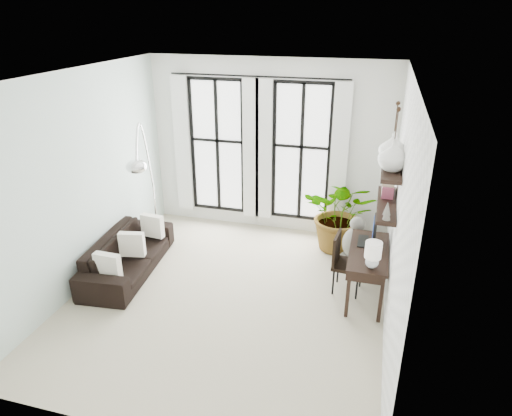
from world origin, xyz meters
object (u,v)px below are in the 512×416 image
at_px(sofa, 128,254).
at_px(buddha, 356,245).
at_px(plant, 341,214).
at_px(desk_chair, 343,259).
at_px(desk, 368,255).
at_px(arc_lamp, 143,154).

distance_m(sofa, buddha, 3.71).
relative_size(sofa, plant, 1.54).
height_order(plant, desk_chair, plant).
relative_size(desk, buddha, 1.46).
xyz_separation_m(sofa, arc_lamp, (0.10, 0.63, 1.50)).
distance_m(sofa, arc_lamp, 1.63).
height_order(sofa, plant, plant).
height_order(sofa, desk, desk).
height_order(desk, arc_lamp, arc_lamp).
relative_size(desk_chair, arc_lamp, 0.40).
distance_m(desk, buddha, 0.99).
bearing_deg(desk_chair, arc_lamp, -178.77).
bearing_deg(arc_lamp, desk_chair, -4.49).
bearing_deg(sofa, desk, -91.68).
bearing_deg(desk_chair, sofa, -168.09).
xyz_separation_m(plant, desk_chair, (0.17, -1.29, -0.15)).
height_order(desk_chair, buddha, desk_chair).
bearing_deg(sofa, arc_lamp, -14.70).
height_order(desk, buddha, desk).
xyz_separation_m(sofa, desk, (3.75, 0.24, 0.41)).
height_order(plant, buddha, plant).
bearing_deg(desk, arc_lamp, 174.01).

